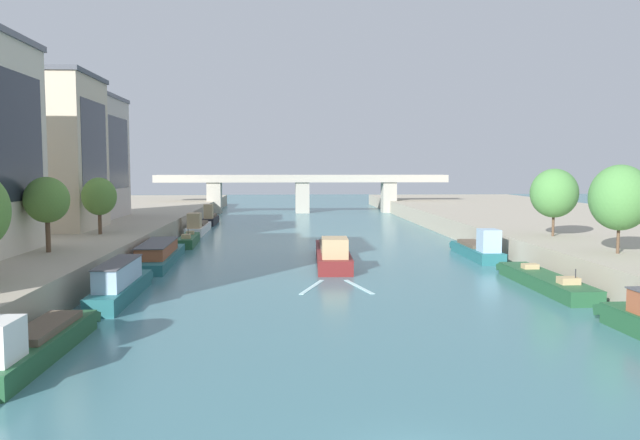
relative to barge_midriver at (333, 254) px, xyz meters
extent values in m
cube|color=#A89E89|center=(-36.59, 13.62, 0.27)|extent=(36.00, 170.00, 2.45)
cube|color=#A89E89|center=(35.37, 13.62, 0.27)|extent=(36.00, 170.00, 2.45)
cube|color=maroon|center=(0.02, 0.46, -0.33)|extent=(3.72, 16.19, 1.27)
cube|color=maroon|center=(0.39, 8.83, -0.20)|extent=(2.91, 1.39, 1.00)
cube|color=maroon|center=(0.02, 0.46, 0.34)|extent=(3.78, 16.19, 0.06)
cube|color=tan|center=(-0.22, -5.00, 1.24)|extent=(2.40, 3.31, 1.74)
cube|color=black|center=(-0.15, -3.39, 1.50)|extent=(1.81, 0.11, 0.49)
cube|color=brown|center=(0.09, 2.06, 0.55)|extent=(2.72, 8.45, 0.36)
cylinder|color=#232328|center=(0.26, -4.38, 0.92)|extent=(0.07, 0.07, 1.10)
cube|color=silver|center=(1.04, -11.96, -0.95)|extent=(1.75, 5.92, 0.03)
cube|color=silver|center=(-2.55, -11.80, -0.95)|extent=(2.25, 5.80, 0.03)
cube|color=#235633|center=(-16.77, -29.34, -0.44)|extent=(2.49, 11.56, 1.04)
cube|color=#235633|center=(-16.65, -23.23, -0.33)|extent=(2.16, 1.27, 0.89)
cube|color=#235633|center=(-16.77, -29.34, 0.11)|extent=(2.54, 11.56, 0.06)
cube|color=black|center=(-16.83, -32.09, 1.30)|extent=(1.35, 0.06, 0.50)
cube|color=brown|center=(-16.75, -28.19, 0.32)|extent=(1.88, 6.02, 0.36)
cylinder|color=#232328|center=(-16.51, -32.80, 0.69)|extent=(0.07, 0.07, 1.10)
cube|color=#23666B|center=(-16.23, -15.48, -0.41)|extent=(2.08, 11.63, 1.10)
cube|color=#23666B|center=(-16.28, -9.32, -0.30)|extent=(1.90, 1.25, 0.92)
cube|color=#23666B|center=(-16.23, -15.48, 0.17)|extent=(2.12, 11.63, 0.06)
cube|color=#9EBCD6|center=(-16.22, -16.06, 0.96)|extent=(1.69, 7.45, 1.52)
cube|color=#4C4C51|center=(-16.22, -16.06, 1.76)|extent=(1.81, 7.67, 0.08)
cylinder|color=#232328|center=(-15.90, -18.96, 0.75)|extent=(0.07, 0.07, 1.10)
cube|color=#23666B|center=(-16.78, 1.16, -0.51)|extent=(3.52, 15.50, 0.91)
cube|color=#23666B|center=(-17.03, 9.21, -0.41)|extent=(2.93, 1.29, 0.82)
cube|color=#23666B|center=(-16.78, 1.16, -0.02)|extent=(3.58, 15.50, 0.06)
cube|color=#9E5133|center=(-16.75, 0.39, 0.56)|extent=(2.80, 9.94, 1.10)
cube|color=#4C4C51|center=(-16.75, 0.39, 1.15)|extent=(3.00, 10.24, 0.08)
cylinder|color=#232328|center=(-16.18, -3.45, 0.56)|extent=(0.07, 0.07, 1.10)
cube|color=#235633|center=(-16.04, 15.48, -0.44)|extent=(2.14, 9.10, 1.04)
cube|color=#235633|center=(-16.21, 20.35, -0.33)|extent=(1.77, 1.28, 0.89)
cube|color=#235633|center=(-16.04, 15.48, 0.11)|extent=(2.18, 9.10, 0.06)
cube|color=tan|center=(-16.11, 17.47, 0.34)|extent=(0.94, 0.93, 0.40)
cube|color=tan|center=(-15.95, 12.95, 0.38)|extent=(1.04, 1.13, 0.48)
cylinder|color=#232328|center=(-15.67, 12.78, 0.69)|extent=(0.07, 0.07, 1.10)
cube|color=silver|center=(-16.74, 29.79, -0.44)|extent=(2.39, 12.31, 1.05)
cube|color=silver|center=(-16.79, 36.29, -0.33)|extent=(2.19, 1.24, 0.89)
cube|color=silver|center=(-16.74, 29.79, 0.12)|extent=(2.43, 12.32, 0.06)
cube|color=tan|center=(-16.71, 25.61, 1.16)|extent=(1.74, 2.47, 2.03)
cube|color=black|center=(-16.72, 26.85, 1.46)|extent=(1.38, 0.04, 0.57)
cube|color=brown|center=(-16.75, 31.02, 0.33)|extent=(1.84, 6.41, 0.36)
cylinder|color=#232328|center=(-16.37, 26.11, 0.70)|extent=(0.07, 0.07, 1.10)
cube|color=black|center=(-16.56, 43.99, -0.41)|extent=(1.88, 9.66, 1.10)
cube|color=black|center=(-16.59, 49.17, -0.30)|extent=(1.74, 1.25, 0.92)
cube|color=black|center=(-16.56, 43.99, 0.17)|extent=(1.92, 9.67, 0.06)
cube|color=tan|center=(-16.54, 40.71, 1.35)|extent=(1.38, 1.94, 2.28)
cube|color=black|center=(-16.54, 41.68, 1.69)|extent=(1.09, 0.04, 0.64)
cube|color=brown|center=(-16.57, 44.96, 0.38)|extent=(1.45, 5.03, 0.36)
cylinder|color=#232328|center=(-16.27, 41.10, 0.75)|extent=(0.07, 0.07, 1.10)
cube|color=#235633|center=(15.12, -23.63, -0.25)|extent=(2.07, 1.31, 0.96)
cube|color=#235633|center=(15.27, -13.48, -0.46)|extent=(2.52, 13.45, 1.00)
cube|color=#235633|center=(15.22, -6.41, -0.36)|extent=(2.32, 1.23, 0.86)
cube|color=#235633|center=(15.27, -13.48, 0.07)|extent=(2.57, 13.45, 0.06)
cube|color=tan|center=(15.25, -10.53, 0.30)|extent=(1.22, 0.91, 0.40)
cube|color=tan|center=(15.30, -17.25, 0.34)|extent=(1.34, 1.11, 0.48)
cylinder|color=#232328|center=(15.66, -17.51, 0.65)|extent=(0.07, 0.07, 1.10)
cube|color=#23666B|center=(15.21, 3.26, -0.44)|extent=(2.55, 11.41, 1.04)
cube|color=#23666B|center=(15.28, 9.30, -0.34)|extent=(2.30, 1.25, 0.88)
cube|color=#23666B|center=(15.21, 3.26, 0.10)|extent=(2.60, 11.41, 0.06)
cube|color=#9EBCD6|center=(15.16, -0.60, 1.24)|extent=(1.83, 2.30, 2.20)
cube|color=black|center=(15.17, 0.54, 1.57)|extent=(1.44, 0.05, 0.62)
cube|color=brown|center=(15.22, 4.40, 0.31)|extent=(1.95, 5.94, 0.36)
cylinder|color=#232328|center=(15.52, -0.15, 0.68)|extent=(0.07, 0.07, 1.10)
cylinder|color=brown|center=(-23.64, -8.53, 3.10)|extent=(0.38, 0.38, 3.22)
ellipsoid|color=#568438|center=(-23.64, -8.53, 5.72)|extent=(3.53, 3.53, 3.67)
cylinder|color=brown|center=(-23.44, 5.18, 2.91)|extent=(0.37, 0.37, 2.83)
ellipsoid|color=#568438|center=(-23.44, 5.18, 5.37)|extent=(3.47, 3.47, 3.83)
cylinder|color=brown|center=(21.70, -12.05, 3.00)|extent=(0.24, 0.24, 3.01)
ellipsoid|color=#4C8942|center=(21.70, -12.05, 5.93)|extent=(4.68, 4.68, 5.19)
cylinder|color=brown|center=(22.02, 0.55, 2.97)|extent=(0.26, 0.26, 2.95)
ellipsoid|color=#4C8942|center=(22.02, 0.55, 5.77)|extent=(4.62, 4.62, 4.83)
cube|color=#232833|center=(-25.39, -9.38, 10.69)|extent=(0.04, 9.98, 10.04)
cube|color=beige|center=(-32.59, 11.16, 9.79)|extent=(14.19, 11.40, 16.59)
cube|color=#4C515B|center=(-32.59, 11.16, 18.33)|extent=(14.62, 11.74, 0.50)
cube|color=#232833|center=(-25.48, 11.16, 10.62)|extent=(0.04, 9.12, 9.95)
cube|color=#BCB2A8|center=(-32.59, 27.31, 9.50)|extent=(11.15, 12.80, 16.01)
cube|color=slate|center=(-32.59, 27.31, 17.76)|extent=(11.48, 13.19, 0.50)
cube|color=#232833|center=(-27.00, 27.31, 10.30)|extent=(0.04, 10.24, 9.61)
cube|color=#ADA899|center=(-0.61, 69.13, 5.63)|extent=(59.97, 4.40, 0.60)
cube|color=#ADA899|center=(-0.61, 67.13, 6.38)|extent=(59.97, 0.30, 0.90)
cube|color=#ADA899|center=(-0.61, 71.13, 6.38)|extent=(59.97, 0.30, 0.90)
cube|color=#ADA899|center=(-18.59, 69.13, 2.19)|extent=(2.80, 3.60, 6.29)
cube|color=#ADA899|center=(-0.61, 69.13, 2.19)|extent=(2.80, 3.60, 6.29)
cube|color=#ADA899|center=(17.37, 69.13, 2.19)|extent=(2.80, 3.60, 6.29)
camera|label=1|loc=(-4.90, -59.65, 8.25)|focal=35.11mm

